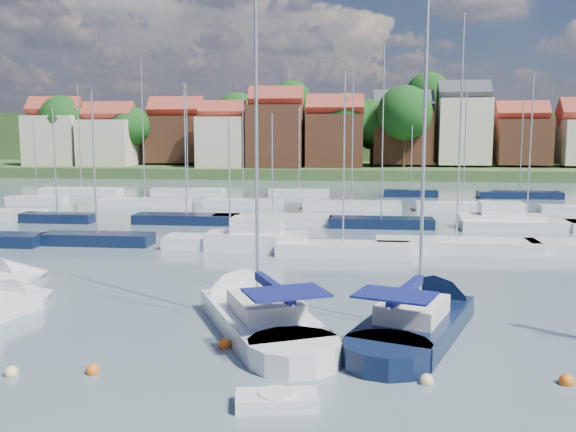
# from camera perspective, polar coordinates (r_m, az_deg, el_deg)

# --- Properties ---
(ground) EXTENTS (260.00, 260.00, 0.00)m
(ground) POSITION_cam_1_polar(r_m,az_deg,el_deg) (63.69, 4.91, 0.19)
(ground) COLOR #4B5E66
(ground) RESTS_ON ground
(sailboat_centre) EXTENTS (8.61, 13.07, 17.41)m
(sailboat_centre) POSITION_cam_1_polar(r_m,az_deg,el_deg) (28.36, -3.38, -8.40)
(sailboat_centre) COLOR silver
(sailboat_centre) RESTS_ON ground
(sailboat_navy) EXTENTS (7.10, 12.52, 16.79)m
(sailboat_navy) POSITION_cam_1_polar(r_m,az_deg,el_deg) (28.06, 12.10, -8.73)
(sailboat_navy) COLOR black
(sailboat_navy) RESTS_ON ground
(tender) EXTENTS (2.61, 1.55, 0.53)m
(tender) POSITION_cam_1_polar(r_m,az_deg,el_deg) (19.80, -1.00, -16.08)
(tender) COLOR silver
(tender) RESTS_ON ground
(buoy_b) EXTENTS (0.47, 0.47, 0.47)m
(buoy_b) POSITION_cam_1_polar(r_m,az_deg,el_deg) (24.04, -23.37, -12.87)
(buoy_b) COLOR beige
(buoy_b) RESTS_ON ground
(buoy_c) EXTENTS (0.51, 0.51, 0.51)m
(buoy_c) POSITION_cam_1_polar(r_m,az_deg,el_deg) (24.93, -5.67, -11.53)
(buoy_c) COLOR #D85914
(buoy_c) RESTS_ON ground
(buoy_d) EXTENTS (0.46, 0.46, 0.46)m
(buoy_d) POSITION_cam_1_polar(r_m,az_deg,el_deg) (21.98, 12.20, -14.36)
(buoy_d) COLOR beige
(buoy_d) RESTS_ON ground
(buoy_e) EXTENTS (0.45, 0.45, 0.45)m
(buoy_e) POSITION_cam_1_polar(r_m,az_deg,el_deg) (30.94, 9.70, -7.80)
(buoy_e) COLOR #D85914
(buoy_e) RESTS_ON ground
(buoy_f) EXTENTS (0.49, 0.49, 0.49)m
(buoy_f) POSITION_cam_1_polar(r_m,az_deg,el_deg) (23.30, 23.50, -13.54)
(buoy_f) COLOR #D85914
(buoy_f) RESTS_ON ground
(buoy_g) EXTENTS (0.44, 0.44, 0.44)m
(buoy_g) POSITION_cam_1_polar(r_m,az_deg,el_deg) (23.29, -16.97, -13.25)
(buoy_g) COLOR #D85914
(buoy_g) RESTS_ON ground
(marina_field) EXTENTS (79.62, 41.41, 15.93)m
(marina_field) POSITION_cam_1_polar(r_m,az_deg,el_deg) (58.80, 6.63, -0.02)
(marina_field) COLOR silver
(marina_field) RESTS_ON ground
(far_shore_town) EXTENTS (212.46, 90.00, 22.27)m
(far_shore_town) POSITION_cam_1_polar(r_m,az_deg,el_deg) (155.85, 6.77, 6.21)
(far_shore_town) COLOR #39562B
(far_shore_town) RESTS_ON ground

